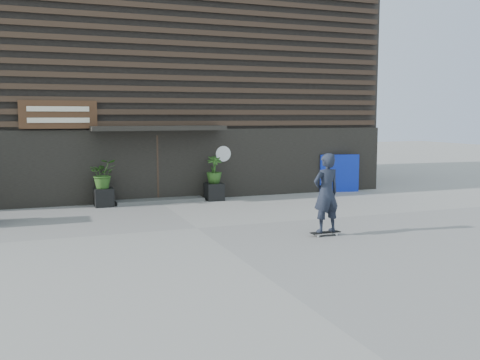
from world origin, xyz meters
name	(u,v)px	position (x,y,z in m)	size (l,w,h in m)	color
ground	(197,228)	(0.00, 0.00, 0.00)	(80.00, 80.00, 0.00)	gray
entrance_step	(160,201)	(0.00, 4.60, 0.06)	(3.00, 0.80, 0.12)	#50504D
planter_pot_left	(104,197)	(-1.90, 4.40, 0.30)	(0.60, 0.60, 0.60)	black
bamboo_left	(103,174)	(-1.90, 4.40, 1.08)	(0.86, 0.75, 0.96)	#2D591E
planter_pot_right	(214,192)	(1.90, 4.40, 0.30)	(0.60, 0.60, 0.60)	black
bamboo_right	(214,170)	(1.90, 4.40, 1.08)	(0.54, 0.54, 0.96)	#2D591E
blue_tarp	(339,173)	(7.14, 4.70, 0.73)	(1.56, 0.12, 1.46)	#0C20A8
building	(132,92)	(0.00, 9.96, 3.99)	(18.00, 11.00, 8.00)	black
skateboarder	(326,193)	(2.73, -2.00, 1.07)	(0.78, 0.54, 2.05)	black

